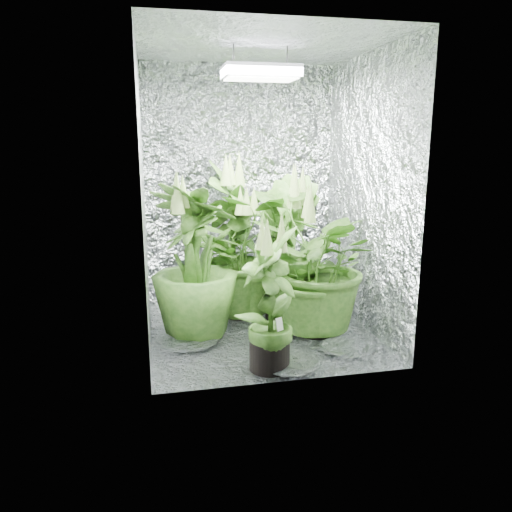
{
  "coord_description": "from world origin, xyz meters",
  "views": [
    {
      "loc": [
        -0.76,
        -3.41,
        1.39
      ],
      "look_at": [
        -0.03,
        0.0,
        0.58
      ],
      "focal_mm": 35.0,
      "sensor_mm": 36.0,
      "label": 1
    }
  ],
  "objects_px": {
    "plant_c": "(286,250)",
    "plant_e": "(317,264)",
    "plant_b": "(233,236)",
    "grow_lamp": "(261,73)",
    "plant_d": "(195,262)",
    "circulation_fan": "(314,286)",
    "plant_a": "(241,254)",
    "plant_f": "(270,301)"
  },
  "relations": [
    {
      "from": "plant_c",
      "to": "plant_e",
      "type": "height_order",
      "value": "plant_c"
    },
    {
      "from": "plant_b",
      "to": "grow_lamp",
      "type": "bearing_deg",
      "value": -81.7
    },
    {
      "from": "plant_d",
      "to": "circulation_fan",
      "type": "height_order",
      "value": "plant_d"
    },
    {
      "from": "grow_lamp",
      "to": "plant_e",
      "type": "bearing_deg",
      "value": -17.78
    },
    {
      "from": "plant_c",
      "to": "plant_e",
      "type": "relative_size",
      "value": 1.09
    },
    {
      "from": "grow_lamp",
      "to": "plant_b",
      "type": "height_order",
      "value": "grow_lamp"
    },
    {
      "from": "plant_a",
      "to": "plant_b",
      "type": "distance_m",
      "value": 0.28
    },
    {
      "from": "circulation_fan",
      "to": "grow_lamp",
      "type": "bearing_deg",
      "value": -139.07
    },
    {
      "from": "plant_a",
      "to": "plant_e",
      "type": "height_order",
      "value": "plant_e"
    },
    {
      "from": "grow_lamp",
      "to": "plant_e",
      "type": "height_order",
      "value": "grow_lamp"
    },
    {
      "from": "grow_lamp",
      "to": "plant_d",
      "type": "distance_m",
      "value": 1.36
    },
    {
      "from": "plant_b",
      "to": "plant_d",
      "type": "bearing_deg",
      "value": -120.62
    },
    {
      "from": "plant_a",
      "to": "plant_c",
      "type": "xyz_separation_m",
      "value": [
        0.33,
        -0.14,
        0.05
      ]
    },
    {
      "from": "plant_a",
      "to": "circulation_fan",
      "type": "xyz_separation_m",
      "value": [
        0.69,
        0.24,
        -0.37
      ]
    },
    {
      "from": "plant_a",
      "to": "plant_f",
      "type": "distance_m",
      "value": 1.0
    },
    {
      "from": "grow_lamp",
      "to": "plant_f",
      "type": "relative_size",
      "value": 0.52
    },
    {
      "from": "plant_e",
      "to": "plant_f",
      "type": "relative_size",
      "value": 1.14
    },
    {
      "from": "plant_e",
      "to": "plant_f",
      "type": "xyz_separation_m",
      "value": [
        -0.46,
        -0.5,
        -0.08
      ]
    },
    {
      "from": "plant_c",
      "to": "plant_e",
      "type": "bearing_deg",
      "value": -71.4
    },
    {
      "from": "plant_f",
      "to": "circulation_fan",
      "type": "relative_size",
      "value": 3.06
    },
    {
      "from": "grow_lamp",
      "to": "plant_c",
      "type": "distance_m",
      "value": 1.32
    },
    {
      "from": "plant_d",
      "to": "plant_e",
      "type": "xyz_separation_m",
      "value": [
        0.86,
        -0.13,
        -0.03
      ]
    },
    {
      "from": "grow_lamp",
      "to": "plant_a",
      "type": "distance_m",
      "value": 1.38
    },
    {
      "from": "plant_c",
      "to": "circulation_fan",
      "type": "relative_size",
      "value": 3.83
    },
    {
      "from": "plant_d",
      "to": "plant_e",
      "type": "relative_size",
      "value": 1.08
    },
    {
      "from": "plant_e",
      "to": "circulation_fan",
      "type": "height_order",
      "value": "plant_e"
    },
    {
      "from": "plant_b",
      "to": "plant_c",
      "type": "bearing_deg",
      "value": -47.81
    },
    {
      "from": "plant_c",
      "to": "circulation_fan",
      "type": "distance_m",
      "value": 0.67
    },
    {
      "from": "plant_b",
      "to": "plant_d",
      "type": "height_order",
      "value": "plant_b"
    },
    {
      "from": "plant_d",
      "to": "circulation_fan",
      "type": "relative_size",
      "value": 3.77
    },
    {
      "from": "plant_d",
      "to": "circulation_fan",
      "type": "bearing_deg",
      "value": 29.35
    },
    {
      "from": "plant_d",
      "to": "plant_f",
      "type": "bearing_deg",
      "value": -57.81
    },
    {
      "from": "plant_a",
      "to": "plant_e",
      "type": "distance_m",
      "value": 0.68
    },
    {
      "from": "plant_a",
      "to": "plant_d",
      "type": "relative_size",
      "value": 0.93
    },
    {
      "from": "plant_c",
      "to": "circulation_fan",
      "type": "xyz_separation_m",
      "value": [
        0.36,
        0.37,
        -0.42
      ]
    },
    {
      "from": "grow_lamp",
      "to": "plant_c",
      "type": "height_order",
      "value": "grow_lamp"
    },
    {
      "from": "plant_f",
      "to": "plant_d",
      "type": "bearing_deg",
      "value": 122.19
    },
    {
      "from": "plant_b",
      "to": "plant_a",
      "type": "bearing_deg",
      "value": -85.12
    },
    {
      "from": "plant_f",
      "to": "plant_c",
      "type": "bearing_deg",
      "value": 68.63
    },
    {
      "from": "plant_a",
      "to": "plant_c",
      "type": "relative_size",
      "value": 0.92
    },
    {
      "from": "plant_b",
      "to": "plant_f",
      "type": "relative_size",
      "value": 1.36
    },
    {
      "from": "plant_e",
      "to": "circulation_fan",
      "type": "relative_size",
      "value": 3.5
    }
  ]
}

